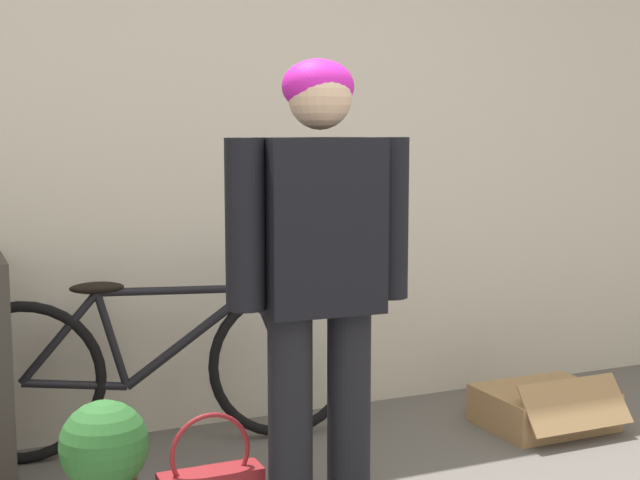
# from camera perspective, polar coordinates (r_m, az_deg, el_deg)

# --- Properties ---
(wall_back) EXTENTS (8.00, 0.07, 2.60)m
(wall_back) POSITION_cam_1_polar(r_m,az_deg,el_deg) (4.06, -6.19, 6.37)
(wall_back) COLOR beige
(wall_back) RESTS_ON ground_plane
(person) EXTENTS (0.64, 0.24, 1.57)m
(person) POSITION_cam_1_polar(r_m,az_deg,el_deg) (2.89, -0.01, -1.44)
(person) COLOR black
(person) RESTS_ON ground_plane
(bicycle) EXTENTS (1.76, 0.46, 0.74)m
(bicycle) POSITION_cam_1_polar(r_m,az_deg,el_deg) (3.83, -10.35, -7.96)
(bicycle) COLOR black
(bicycle) RESTS_ON ground_plane
(cardboard_box) EXTENTS (0.55, 0.51, 0.26)m
(cardboard_box) POSITION_cam_1_polar(r_m,az_deg,el_deg) (4.26, 14.14, -10.33)
(cardboard_box) COLOR #A87F51
(cardboard_box) RESTS_ON ground_plane
(potted_plant) EXTENTS (0.29, 0.29, 0.47)m
(potted_plant) POSITION_cam_1_polar(r_m,az_deg,el_deg) (3.07, -13.61, -13.68)
(potted_plant) COLOR brown
(potted_plant) RESTS_ON ground_plane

